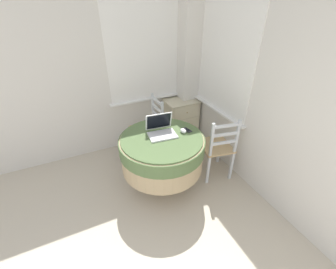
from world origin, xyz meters
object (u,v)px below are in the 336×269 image
at_px(dining_chair_near_back_window, 149,128).
at_px(corner_cabinet, 181,120).
at_px(laptop, 161,130).
at_px(computer_mouse, 183,131).
at_px(dining_chair_near_right_window, 217,148).
at_px(cell_phone, 187,130).
at_px(round_dining_table, 162,151).

relative_size(dining_chair_near_back_window, corner_cabinet, 1.29).
bearing_deg(laptop, computer_mouse, -18.99).
height_order(dining_chair_near_right_window, corner_cabinet, dining_chair_near_right_window).
xyz_separation_m(cell_phone, dining_chair_near_right_window, (0.42, -0.11, -0.32)).
bearing_deg(round_dining_table, cell_phone, 2.26).
bearing_deg(corner_cabinet, round_dining_table, -129.15).
bearing_deg(laptop, dining_chair_near_back_window, 81.82).
height_order(dining_chair_near_back_window, dining_chair_near_right_window, same).
distance_m(dining_chair_near_back_window, corner_cabinet, 0.68).
height_order(round_dining_table, cell_phone, cell_phone).
relative_size(round_dining_table, cell_phone, 7.86).
bearing_deg(computer_mouse, corner_cabinet, 62.73).
bearing_deg(corner_cabinet, dining_chair_near_right_window, -90.72).
bearing_deg(laptop, corner_cabinet, 49.42).
xyz_separation_m(round_dining_table, corner_cabinet, (0.78, 0.96, -0.22)).
bearing_deg(corner_cabinet, computer_mouse, -117.27).
xyz_separation_m(computer_mouse, dining_chair_near_back_window, (-0.15, 0.78, -0.34)).
bearing_deg(dining_chair_near_right_window, dining_chair_near_back_window, 126.31).
bearing_deg(round_dining_table, computer_mouse, -2.13).
height_order(computer_mouse, corner_cabinet, computer_mouse).
xyz_separation_m(laptop, dining_chair_near_right_window, (0.74, -0.17, -0.37)).
bearing_deg(corner_cabinet, dining_chair_near_back_window, -164.34).
bearing_deg(cell_phone, computer_mouse, -160.62).
xyz_separation_m(round_dining_table, laptop, (0.03, 0.08, 0.24)).
xyz_separation_m(cell_phone, corner_cabinet, (0.43, 0.94, -0.42)).
bearing_deg(corner_cabinet, cell_phone, -114.50).
distance_m(computer_mouse, dining_chair_near_right_window, 0.60).
distance_m(cell_phone, corner_cabinet, 1.12).
bearing_deg(cell_phone, corner_cabinet, 65.50).
height_order(computer_mouse, cell_phone, computer_mouse).
xyz_separation_m(dining_chair_near_back_window, corner_cabinet, (0.65, 0.18, -0.09)).
bearing_deg(round_dining_table, corner_cabinet, 50.85).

